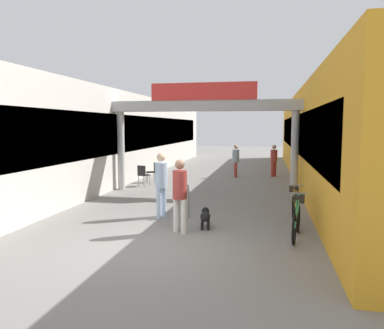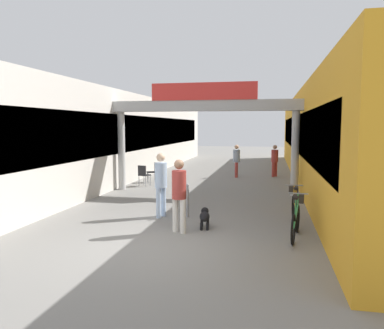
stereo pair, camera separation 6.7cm
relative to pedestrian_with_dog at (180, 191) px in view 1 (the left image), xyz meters
The scene contains 14 objects.
ground_plane 1.62m from the pedestrian_with_dog, 106.83° to the right, with size 80.00×80.00×0.00m, color gray.
storefront_left 11.25m from the pedestrian_with_dog, 119.15° to the left, with size 3.00×26.00×4.02m.
storefront_right 10.92m from the pedestrian_with_dog, 64.23° to the left, with size 3.00×26.00×4.02m.
arcade_sign_gateway 5.83m from the pedestrian_with_dog, 93.82° to the left, with size 7.40×0.47×4.14m.
pedestrian_with_dog is the anchor object (origin of this frame).
pedestrian_companion 1.61m from the pedestrian_with_dog, 121.96° to the left, with size 0.43×0.43×1.79m.
pedestrian_carrying_crate 10.90m from the pedestrian_with_dog, 77.66° to the left, with size 0.47×0.47×1.60m.
pedestrian_elderly_walking 10.05m from the pedestrian_with_dog, 87.33° to the left, with size 0.39×0.40×1.62m.
dog_on_leash 1.03m from the pedestrian_with_dog, 44.75° to the left, with size 0.33×0.67×0.48m.
bicycle_green_nearest 2.77m from the pedestrian_with_dog, ahead, with size 0.46×1.68×0.98m.
bicycle_orange_second 3.15m from the pedestrian_with_dog, 27.48° to the left, with size 0.46×1.69×0.98m.
bollard_post_metal 1.60m from the pedestrian_with_dog, 95.20° to the left, with size 0.10×0.10×0.96m.
cafe_chair_black_nearer 7.12m from the pedestrian_with_dog, 116.01° to the left, with size 0.50×0.50×0.89m.
cafe_chair_black_farther 8.14m from the pedestrian_with_dog, 112.08° to the left, with size 0.53×0.53×0.89m.
Camera 1 is at (2.39, -7.29, 2.53)m, focal length 35.00 mm.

